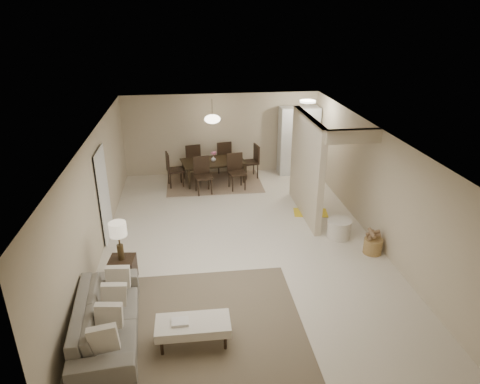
{
  "coord_description": "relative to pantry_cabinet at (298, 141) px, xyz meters",
  "views": [
    {
      "loc": [
        -1.06,
        -8.36,
        4.81
      ],
      "look_at": [
        0.04,
        0.35,
        1.05
      ],
      "focal_mm": 32.0,
      "sensor_mm": 36.0,
      "label": 1
    }
  ],
  "objects": [
    {
      "name": "back_wall",
      "position": [
        -2.35,
        0.35,
        0.2
      ],
      "size": [
        6.0,
        0.0,
        6.0
      ],
      "primitive_type": "plane",
      "rotation": [
        1.57,
        0.0,
        0.0
      ],
      "color": "#C3B294",
      "rests_on": "floor"
    },
    {
      "name": "dining_chairs",
      "position": [
        -2.68,
        -0.45,
        -0.53
      ],
      "size": [
        2.8,
        2.22,
        1.03
      ],
      "color": "black",
      "rests_on": "dining_rug"
    },
    {
      "name": "vase",
      "position": [
        -2.68,
        -0.45,
        -0.32
      ],
      "size": [
        0.17,
        0.17,
        0.15
      ],
      "primitive_type": "imported",
      "rotation": [
        0.0,
        0.0,
        -0.15
      ],
      "color": "white",
      "rests_on": "dining_table"
    },
    {
      "name": "yellow_mat",
      "position": [
        -0.37,
        -2.94,
        -1.04
      ],
      "size": [
        0.92,
        0.65,
        0.01
      ],
      "primitive_type": "cube",
      "rotation": [
        0.0,
        0.0,
        -0.17
      ],
      "color": "yellow",
      "rests_on": "floor"
    },
    {
      "name": "flush_light",
      "position": [
        -0.05,
        -0.95,
        1.41
      ],
      "size": [
        0.44,
        0.44,
        0.05
      ],
      "primitive_type": "cylinder",
      "color": "white",
      "rests_on": "ceiling"
    },
    {
      "name": "pendant_light",
      "position": [
        -2.68,
        -0.45,
        0.87
      ],
      "size": [
        0.46,
        0.46,
        0.71
      ],
      "color": "#43341D",
      "rests_on": "ceiling"
    },
    {
      "name": "round_pouf",
      "position": [
        -0.09,
        -4.25,
        -0.84
      ],
      "size": [
        0.54,
        0.54,
        0.42
      ],
      "primitive_type": "cylinder",
      "color": "beige",
      "rests_on": "floor"
    },
    {
      "name": "floor",
      "position": [
        -2.35,
        -4.15,
        -1.05
      ],
      "size": [
        9.0,
        9.0,
        0.0
      ],
      "primitive_type": "plane",
      "color": "beige",
      "rests_on": "ground"
    },
    {
      "name": "table_lamp",
      "position": [
        -4.75,
        -5.42,
        0.02
      ],
      "size": [
        0.32,
        0.32,
        0.76
      ],
      "color": "#43341D",
      "rests_on": "side_table"
    },
    {
      "name": "left_wall",
      "position": [
        -5.35,
        -4.15,
        0.2
      ],
      "size": [
        0.0,
        9.0,
        9.0
      ],
      "primitive_type": "plane",
      "rotation": [
        1.57,
        0.0,
        1.57
      ],
      "color": "#C3B294",
      "rests_on": "floor"
    },
    {
      "name": "doorway",
      "position": [
        -5.32,
        -3.55,
        -0.03
      ],
      "size": [
        0.04,
        0.9,
        2.04
      ],
      "primitive_type": "cube",
      "color": "black",
      "rests_on": "floor"
    },
    {
      "name": "side_table",
      "position": [
        -4.75,
        -5.42,
        -0.8
      ],
      "size": [
        0.5,
        0.5,
        0.51
      ],
      "primitive_type": "cube",
      "rotation": [
        0.0,
        0.0,
        -0.1
      ],
      "color": "black",
      "rests_on": "floor"
    },
    {
      "name": "living_rug",
      "position": [
        -3.27,
        -6.94,
        -1.04
      ],
      "size": [
        3.2,
        3.2,
        0.01
      ],
      "primitive_type": "cube",
      "color": "brown",
      "rests_on": "floor"
    },
    {
      "name": "ceiling",
      "position": [
        -2.35,
        -4.15,
        1.45
      ],
      "size": [
        9.0,
        9.0,
        0.0
      ],
      "primitive_type": "plane",
      "rotation": [
        3.14,
        0.0,
        0.0
      ],
      "color": "white",
      "rests_on": "back_wall"
    },
    {
      "name": "dining_rug",
      "position": [
        -2.68,
        -0.45,
        -1.04
      ],
      "size": [
        2.8,
        2.1,
        0.01
      ],
      "primitive_type": "cube",
      "color": "#77604A",
      "rests_on": "floor"
    },
    {
      "name": "right_wall",
      "position": [
        0.65,
        -4.15,
        0.2
      ],
      "size": [
        0.0,
        9.0,
        9.0
      ],
      "primitive_type": "plane",
      "rotation": [
        1.57,
        0.0,
        -1.57
      ],
      "color": "#C3B294",
      "rests_on": "floor"
    },
    {
      "name": "partition",
      "position": [
        -0.55,
        -2.9,
        0.2
      ],
      "size": [
        0.15,
        2.5,
        2.5
      ],
      "primitive_type": "cube",
      "color": "#C3B294",
      "rests_on": "floor"
    },
    {
      "name": "wicker_basket",
      "position": [
        0.4,
        -5.01,
        -0.88
      ],
      "size": [
        0.51,
        0.51,
        0.33
      ],
      "primitive_type": "cylinder",
      "rotation": [
        0.0,
        0.0,
        -0.38
      ],
      "color": "olive",
      "rests_on": "floor"
    },
    {
      "name": "ottoman_bench",
      "position": [
        -3.47,
        -7.24,
        -0.72
      ],
      "size": [
        1.15,
        0.54,
        0.41
      ],
      "rotation": [
        0.0,
        0.0,
        -0.01
      ],
      "color": "beige",
      "rests_on": "living_rug"
    },
    {
      "name": "sofa",
      "position": [
        -4.8,
        -6.94,
        -0.71
      ],
      "size": [
        2.42,
        1.11,
        0.69
      ],
      "primitive_type": "imported",
      "rotation": [
        0.0,
        0.0,
        1.65
      ],
      "color": "slate",
      "rests_on": "floor"
    },
    {
      "name": "pantry_cabinet",
      "position": [
        0.0,
        0.0,
        0.0
      ],
      "size": [
        1.2,
        0.55,
        2.1
      ],
      "primitive_type": "cube",
      "color": "silver",
      "rests_on": "floor"
    },
    {
      "name": "dining_table",
      "position": [
        -2.68,
        -0.45,
        -0.73
      ],
      "size": [
        2.0,
        1.35,
        0.65
      ],
      "primitive_type": "imported",
      "rotation": [
        0.0,
        0.0,
        0.18
      ],
      "color": "black",
      "rests_on": "dining_rug"
    }
  ]
}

